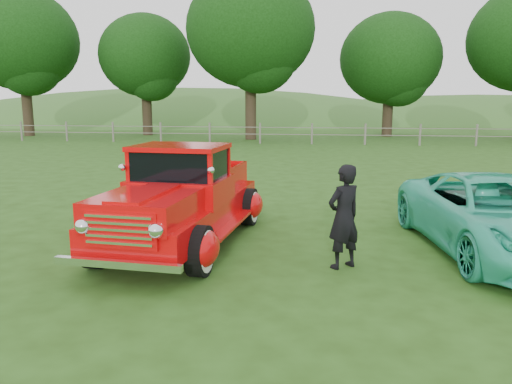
# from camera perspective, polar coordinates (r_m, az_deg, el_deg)

# --- Properties ---
(ground) EXTENTS (140.00, 140.00, 0.00)m
(ground) POSITION_cam_1_polar(r_m,az_deg,el_deg) (7.38, 1.36, -9.66)
(ground) COLOR #244512
(ground) RESTS_ON ground
(distant_hills) EXTENTS (116.00, 60.00, 18.00)m
(distant_hills) POSITION_cam_1_polar(r_m,az_deg,el_deg) (66.90, 3.73, 4.45)
(distant_hills) COLOR #325920
(distant_hills) RESTS_ON ground
(fence_line) EXTENTS (48.00, 0.12, 1.20)m
(fence_line) POSITION_cam_1_polar(r_m,az_deg,el_deg) (28.95, 6.41, 6.64)
(fence_line) COLOR #6B665A
(fence_line) RESTS_ON ground
(tree_far_west) EXTENTS (7.60, 7.60, 9.93)m
(tree_far_west) POSITION_cam_1_polar(r_m,az_deg,el_deg) (39.10, -25.19, 15.37)
(tree_far_west) COLOR #2C2216
(tree_far_west) RESTS_ON ground
(tree_mid_west) EXTENTS (6.40, 6.40, 8.46)m
(tree_mid_west) POSITION_cam_1_polar(r_m,az_deg,el_deg) (37.27, -12.59, 14.94)
(tree_mid_west) COLOR #2C2216
(tree_mid_west) RESTS_ON ground
(tree_near_west) EXTENTS (8.00, 8.00, 10.42)m
(tree_near_west) POSITION_cam_1_polar(r_m,az_deg,el_deg) (32.51, -0.63, 18.07)
(tree_near_west) COLOR #2C2216
(tree_near_west) RESTS_ON ground
(tree_near_east) EXTENTS (6.80, 6.80, 8.33)m
(tree_near_east) POSITION_cam_1_polar(r_m,az_deg,el_deg) (36.23, 15.09, 14.48)
(tree_near_east) COLOR #2C2216
(tree_near_east) RESTS_ON ground
(red_pickup) EXTENTS (2.52, 5.11, 1.78)m
(red_pickup) POSITION_cam_1_polar(r_m,az_deg,el_deg) (8.89, -8.39, -0.93)
(red_pickup) COLOR black
(red_pickup) RESTS_ON ground
(teal_sedan) EXTENTS (2.83, 4.94, 1.30)m
(teal_sedan) POSITION_cam_1_polar(r_m,az_deg,el_deg) (9.22, 25.82, -2.41)
(teal_sedan) COLOR #30C19C
(teal_sedan) RESTS_ON ground
(man) EXTENTS (0.69, 0.67, 1.60)m
(man) POSITION_cam_1_polar(r_m,az_deg,el_deg) (7.66, 10.00, -2.80)
(man) COLOR black
(man) RESTS_ON ground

